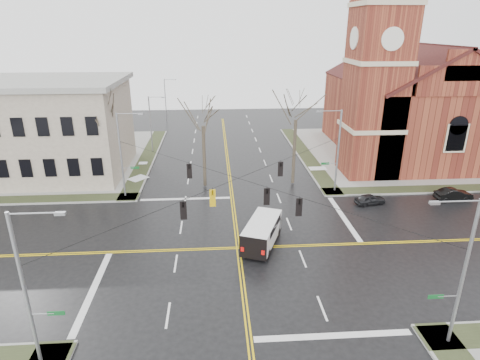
{
  "coord_description": "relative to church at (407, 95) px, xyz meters",
  "views": [
    {
      "loc": [
        -1.8,
        -29.02,
        17.21
      ],
      "look_at": [
        0.55,
        6.0,
        3.74
      ],
      "focal_mm": 30.0,
      "sensor_mm": 36.0,
      "label": 1
    }
  ],
  "objects": [
    {
      "name": "signal_pole_nw",
      "position": [
        -36.09,
        -13.28,
        -3.48
      ],
      "size": [
        2.75,
        0.22,
        9.0
      ],
      "color": "gray",
      "rests_on": "ground"
    },
    {
      "name": "road_markings",
      "position": [
        -24.76,
        -24.78,
        -8.43
      ],
      "size": [
        100.0,
        100.0,
        0.01
      ],
      "color": "gold",
      "rests_on": "ground"
    },
    {
      "name": "parked_car_a",
      "position": [
        -10.62,
        -16.89,
        -7.89
      ],
      "size": [
        3.38,
        1.9,
        1.09
      ],
      "primitive_type": "imported",
      "rotation": [
        0.0,
        0.0,
        1.77
      ],
      "color": "black",
      "rests_on": "ground"
    },
    {
      "name": "cargo_van",
      "position": [
        -22.68,
        -24.22,
        -7.15
      ],
      "size": [
        4.12,
        6.08,
        2.17
      ],
      "rotation": [
        0.0,
        0.0,
        -0.37
      ],
      "color": "white",
      "rests_on": "ground"
    },
    {
      "name": "streetlight_north_a",
      "position": [
        -35.42,
        3.22,
        -3.97
      ],
      "size": [
        2.3,
        0.2,
        8.0
      ],
      "color": "gray",
      "rests_on": "ground"
    },
    {
      "name": "ground",
      "position": [
        -24.76,
        -24.78,
        -8.43
      ],
      "size": [
        120.0,
        120.0,
        0.0
      ],
      "primitive_type": "plane",
      "color": "black",
      "rests_on": "ground"
    },
    {
      "name": "church",
      "position": [
        0.0,
        0.0,
        0.0
      ],
      "size": [
        24.28,
        27.48,
        27.5
      ],
      "color": "#5E2118",
      "rests_on": "ground"
    },
    {
      "name": "sidewalks",
      "position": [
        -24.76,
        -24.78,
        -8.36
      ],
      "size": [
        80.0,
        80.0,
        0.17
      ],
      "color": "gray",
      "rests_on": "ground"
    },
    {
      "name": "tree_nw_near",
      "position": [
        -27.71,
        -10.86,
        -0.88
      ],
      "size": [
        4.0,
        4.0,
        10.42
      ],
      "color": "#332B20",
      "rests_on": "ground"
    },
    {
      "name": "span_wires",
      "position": [
        -24.76,
        -24.78,
        -2.23
      ],
      "size": [
        23.02,
        23.02,
        0.03
      ],
      "color": "black",
      "rests_on": "ground"
    },
    {
      "name": "tree_ne",
      "position": [
        -17.5,
        -10.69,
        -0.37
      ],
      "size": [
        4.0,
        4.0,
        11.13
      ],
      "color": "#332B20",
      "rests_on": "ground"
    },
    {
      "name": "signal_pole_se",
      "position": [
        -13.44,
        -36.28,
        -3.48
      ],
      "size": [
        2.75,
        0.22,
        9.0
      ],
      "color": "gray",
      "rests_on": "ground"
    },
    {
      "name": "signal_pole_ne",
      "position": [
        -13.44,
        -13.28,
        -3.48
      ],
      "size": [
        2.75,
        0.22,
        9.0
      ],
      "color": "gray",
      "rests_on": "ground"
    },
    {
      "name": "streetlight_north_b",
      "position": [
        -35.42,
        23.22,
        -3.97
      ],
      "size": [
        2.3,
        0.2,
        8.0
      ],
      "color": "gray",
      "rests_on": "ground"
    },
    {
      "name": "signal_pole_sw",
      "position": [
        -36.09,
        -36.28,
        -3.48
      ],
      "size": [
        2.75,
        0.22,
        9.0
      ],
      "color": "gray",
      "rests_on": "ground"
    },
    {
      "name": "civic_building_a",
      "position": [
        -46.76,
        -4.78,
        -2.93
      ],
      "size": [
        18.0,
        14.0,
        11.0
      ],
      "primitive_type": "cube",
      "color": "gray",
      "rests_on": "ground"
    },
    {
      "name": "traffic_signals",
      "position": [
        -24.76,
        -25.45,
        -2.98
      ],
      "size": [
        8.21,
        8.26,
        1.3
      ],
      "color": "black",
      "rests_on": "ground"
    },
    {
      "name": "tree_nw_far",
      "position": [
        -38.16,
        -10.65,
        -0.12
      ],
      "size": [
        4.0,
        4.0,
        11.48
      ],
      "color": "#332B20",
      "rests_on": "ground"
    },
    {
      "name": "parked_car_b",
      "position": [
        -1.45,
        -16.49,
        -7.8
      ],
      "size": [
        3.95,
        1.6,
        1.28
      ],
      "primitive_type": "imported",
      "rotation": [
        0.0,
        0.0,
        1.64
      ],
      "color": "black",
      "rests_on": "ground"
    }
  ]
}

